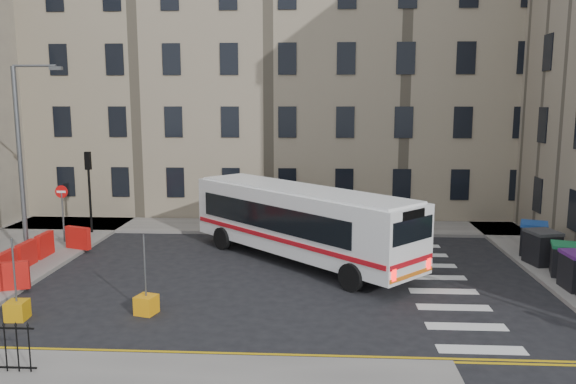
# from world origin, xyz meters

# --- Properties ---
(ground) EXTENTS (120.00, 120.00, 0.00)m
(ground) POSITION_xyz_m (0.00, 0.00, 0.00)
(ground) COLOR black
(ground) RESTS_ON ground
(pavement_north) EXTENTS (36.00, 3.20, 0.15)m
(pavement_north) POSITION_xyz_m (-6.00, 8.60, 0.07)
(pavement_north) COLOR slate
(pavement_north) RESTS_ON ground
(pavement_east) EXTENTS (2.40, 26.00, 0.15)m
(pavement_east) POSITION_xyz_m (9.00, 4.00, 0.07)
(pavement_east) COLOR slate
(pavement_east) RESTS_ON ground
(terrace_north) EXTENTS (38.30, 10.80, 17.20)m
(terrace_north) POSITION_xyz_m (-7.00, 15.50, 8.62)
(terrace_north) COLOR gray
(terrace_north) RESTS_ON ground
(traffic_light_nw) EXTENTS (0.28, 0.22, 4.10)m
(traffic_light_nw) POSITION_xyz_m (-12.00, 6.50, 2.87)
(traffic_light_nw) COLOR black
(traffic_light_nw) RESTS_ON pavement_west
(streetlamp) EXTENTS (0.50, 0.22, 8.14)m
(streetlamp) POSITION_xyz_m (-13.00, 2.00, 4.34)
(streetlamp) COLOR #595B5E
(streetlamp) RESTS_ON pavement_west
(no_entry_north) EXTENTS (0.60, 0.08, 3.00)m
(no_entry_north) POSITION_xyz_m (-12.50, 4.50, 2.08)
(no_entry_north) COLOR #595B5E
(no_entry_north) RESTS_ON pavement_west
(roadworks_barriers) EXTENTS (1.66, 6.26, 1.00)m
(roadworks_barriers) POSITION_xyz_m (-11.84, 0.50, 0.65)
(roadworks_barriers) COLOR red
(roadworks_barriers) RESTS_ON pavement_west
(bus) EXTENTS (9.88, 9.75, 3.09)m
(bus) POSITION_xyz_m (-1.27, 2.36, 1.78)
(bus) COLOR white
(bus) RESTS_ON ground
(wheelie_bin_c) EXTENTS (1.27, 1.37, 1.24)m
(wheelie_bin_c) POSITION_xyz_m (8.88, 0.48, 0.78)
(wheelie_bin_c) COLOR black
(wheelie_bin_c) RESTS_ON pavement_east
(wheelie_bin_d) EXTENTS (1.34, 1.46, 1.38)m
(wheelie_bin_d) POSITION_xyz_m (8.64, 2.03, 0.85)
(wheelie_bin_d) COLOR black
(wheelie_bin_d) RESTS_ON pavement_east
(wheelie_bin_e) EXTENTS (1.47, 1.57, 1.39)m
(wheelie_bin_e) POSITION_xyz_m (8.84, 3.53, 0.85)
(wheelie_bin_e) COLOR black
(wheelie_bin_e) RESTS_ON pavement_east
(bollard_yellow) EXTENTS (0.74, 0.74, 0.60)m
(bollard_yellow) POSITION_xyz_m (-5.95, -3.90, 0.30)
(bollard_yellow) COLOR orange
(bollard_yellow) RESTS_ON ground
(bollard_chevron) EXTENTS (0.64, 0.64, 0.60)m
(bollard_chevron) POSITION_xyz_m (-9.81, -4.61, 0.30)
(bollard_chevron) COLOR #CC8B0C
(bollard_chevron) RESTS_ON ground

